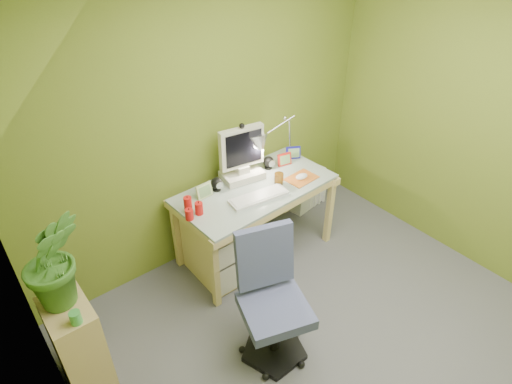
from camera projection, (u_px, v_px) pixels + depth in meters
floor at (345, 356)px, 2.99m from camera, size 3.20×3.20×0.01m
wall_back at (208, 121)px, 3.34m from camera, size 3.20×0.01×2.40m
wall_right at (511, 136)px, 3.13m from camera, size 0.01×3.20×2.40m
slope_ceiling at (209, 182)px, 1.42m from camera, size 1.10×3.20×1.10m
desk at (256, 221)px, 3.67m from camera, size 1.33×0.71×0.70m
monitor at (242, 149)px, 3.44m from camera, size 0.43×0.29×0.54m
speaker_left at (217, 184)px, 3.41m from camera, size 0.11×0.11×0.11m
speaker_right at (268, 163)px, 3.68m from camera, size 0.11×0.11×0.11m
keyboard at (259, 197)px, 3.33m from camera, size 0.49×0.21×0.02m
mousepad at (301, 178)px, 3.58m from camera, size 0.27×0.20×0.01m
mouse at (302, 177)px, 3.57m from camera, size 0.13×0.09×0.04m
amber_tumbler at (279, 179)px, 3.49m from camera, size 0.08×0.08×0.10m
candle_cluster at (191, 207)px, 3.13m from camera, size 0.20×0.18×0.13m
photo_frame_red at (285, 159)px, 3.74m from camera, size 0.13×0.04×0.11m
photo_frame_blue at (293, 153)px, 3.83m from camera, size 0.12×0.08×0.11m
photo_frame_green at (204, 191)px, 3.32m from camera, size 0.14×0.03×0.12m
desk_lamp at (284, 128)px, 3.64m from camera, size 0.63×0.33×0.64m
side_ledge at (79, 344)px, 2.66m from camera, size 0.25×0.39×0.68m
potted_plant at (54, 260)px, 2.34m from camera, size 0.38×0.33×0.64m
green_cup at (76, 318)px, 2.36m from camera, size 0.08×0.08×0.08m
task_chair at (275, 310)px, 2.77m from camera, size 0.61×0.61×0.87m
radiator at (307, 189)px, 4.34m from camera, size 0.42×0.22×0.40m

